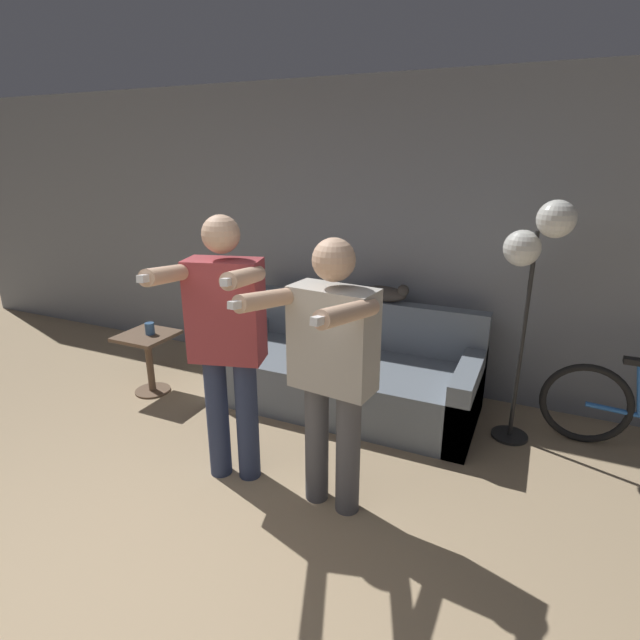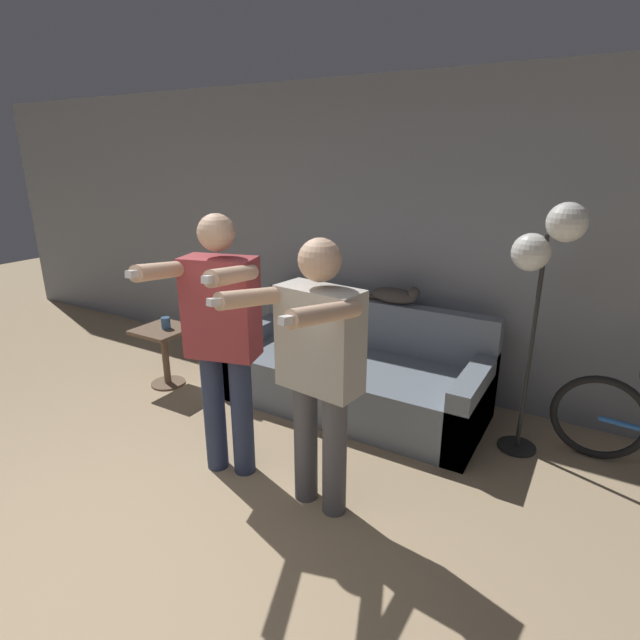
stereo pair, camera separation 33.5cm
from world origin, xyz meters
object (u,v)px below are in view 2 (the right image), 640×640
Objects in this scene: floor_lamp at (546,253)px; cup at (166,323)px; cat at (395,295)px; person_right at (318,361)px; side_table at (164,345)px; person_left at (221,332)px; couch at (354,376)px.

floor_lamp is 17.14× the size of cup.
cat is 0.31× the size of floor_lamp.
cat is at bearing 25.04° from cup.
person_right is 2.97× the size of side_table.
floor_lamp is (0.92, 1.25, 0.47)m from person_right.
cat is 2.00m from cup.
cup is at bearing -154.96° from cat.
side_table is at bearing 136.66° from person_left.
couch is at bearing 113.88° from person_right.
side_table is (-2.95, -0.53, -1.02)m from floor_lamp.
floor_lamp is at bearing 59.98° from person_right.
couch is at bearing 61.24° from person_left.
cat reaches higher than couch.
cup is at bearing -170.00° from floor_lamp.
person_right is 1.58m from cat.
person_left is 1.55m from cup.
person_right reaches higher than side_table.
person_right is 2.99× the size of cat.
floor_lamp reaches higher than person_right.
couch is 3.94× the size of cat.
person_right is at bearing -126.50° from floor_lamp.
person_right is at bearing -15.35° from person_left.
person_right reaches higher than couch.
person_right is 1.62m from floor_lamp.
couch reaches higher than side_table.
side_table is at bearing -169.82° from floor_lamp.
couch is 1.45m from person_left.
couch is at bearing 17.25° from cup.
person_right reaches higher than cat.
couch is 1.71m from cup.
cup reaches higher than side_table.
cup is (-1.61, -0.50, 0.33)m from couch.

